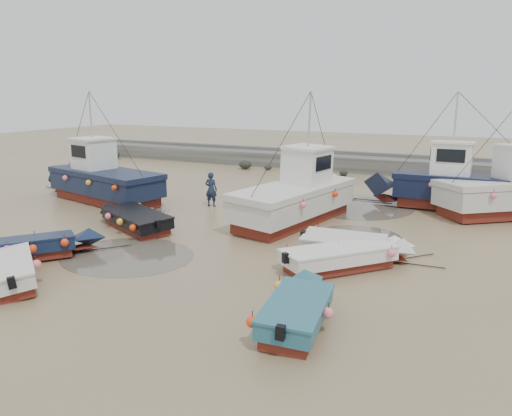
{
  "coord_description": "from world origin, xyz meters",
  "views": [
    {
      "loc": [
        9.41,
        -17.03,
        6.21
      ],
      "look_at": [
        0.42,
        1.55,
        1.4
      ],
      "focal_mm": 35.0,
      "sensor_mm": 36.0,
      "label": 1
    }
  ],
  "objects_px": {
    "cabin_boat_0": "(99,178)",
    "person": "(211,206)",
    "cabin_boat_1": "(301,194)",
    "dinghy_2": "(299,305)",
    "cabin_boat_2": "(458,185)",
    "dinghy_0": "(13,265)",
    "dinghy_1": "(33,245)",
    "dinghy_3": "(348,254)",
    "dinghy_4": "(134,217)",
    "dinghy_5": "(353,244)"
  },
  "relations": [
    {
      "from": "dinghy_3",
      "to": "dinghy_5",
      "type": "relative_size",
      "value": 0.99
    },
    {
      "from": "dinghy_0",
      "to": "dinghy_1",
      "type": "height_order",
      "value": "same"
    },
    {
      "from": "dinghy_1",
      "to": "dinghy_4",
      "type": "bearing_deg",
      "value": 122.28
    },
    {
      "from": "dinghy_0",
      "to": "cabin_boat_2",
      "type": "relative_size",
      "value": 0.46
    },
    {
      "from": "cabin_boat_0",
      "to": "person",
      "type": "height_order",
      "value": "cabin_boat_0"
    },
    {
      "from": "dinghy_1",
      "to": "cabin_boat_1",
      "type": "bearing_deg",
      "value": 92.9
    },
    {
      "from": "dinghy_0",
      "to": "cabin_boat_2",
      "type": "distance_m",
      "value": 21.81
    },
    {
      "from": "dinghy_4",
      "to": "cabin_boat_1",
      "type": "relative_size",
      "value": 0.58
    },
    {
      "from": "dinghy_1",
      "to": "person",
      "type": "xyz_separation_m",
      "value": [
        1.49,
        10.7,
        -0.55
      ]
    },
    {
      "from": "cabin_boat_0",
      "to": "dinghy_4",
      "type": "bearing_deg",
      "value": -110.86
    },
    {
      "from": "dinghy_5",
      "to": "dinghy_1",
      "type": "bearing_deg",
      "value": -67.25
    },
    {
      "from": "cabin_boat_0",
      "to": "person",
      "type": "distance_m",
      "value": 6.94
    },
    {
      "from": "dinghy_3",
      "to": "cabin_boat_1",
      "type": "xyz_separation_m",
      "value": [
        -4.02,
        5.77,
        0.78
      ]
    },
    {
      "from": "dinghy_3",
      "to": "cabin_boat_0",
      "type": "height_order",
      "value": "cabin_boat_0"
    },
    {
      "from": "dinghy_1",
      "to": "cabin_boat_2",
      "type": "distance_m",
      "value": 21.1
    },
    {
      "from": "dinghy_4",
      "to": "cabin_boat_1",
      "type": "bearing_deg",
      "value": -28.53
    },
    {
      "from": "dinghy_0",
      "to": "dinghy_2",
      "type": "height_order",
      "value": "same"
    },
    {
      "from": "dinghy_0",
      "to": "dinghy_2",
      "type": "xyz_separation_m",
      "value": [
        9.81,
        1.16,
        0.01
      ]
    },
    {
      "from": "cabin_boat_0",
      "to": "person",
      "type": "xyz_separation_m",
      "value": [
        6.65,
        1.52,
        -1.31
      ]
    },
    {
      "from": "cabin_boat_0",
      "to": "cabin_boat_1",
      "type": "bearing_deg",
      "value": -72.57
    },
    {
      "from": "dinghy_3",
      "to": "cabin_boat_1",
      "type": "height_order",
      "value": "cabin_boat_1"
    },
    {
      "from": "dinghy_3",
      "to": "dinghy_4",
      "type": "xyz_separation_m",
      "value": [
        -10.53,
        1.06,
        -0.0
      ]
    },
    {
      "from": "dinghy_5",
      "to": "dinghy_0",
      "type": "bearing_deg",
      "value": -56.47
    },
    {
      "from": "dinghy_1",
      "to": "dinghy_4",
      "type": "xyz_separation_m",
      "value": [
        0.55,
        5.21,
        -0.01
      ]
    },
    {
      "from": "dinghy_5",
      "to": "cabin_boat_0",
      "type": "relative_size",
      "value": 0.5
    },
    {
      "from": "dinghy_3",
      "to": "cabin_boat_1",
      "type": "distance_m",
      "value": 7.08
    },
    {
      "from": "dinghy_1",
      "to": "cabin_boat_1",
      "type": "relative_size",
      "value": 0.48
    },
    {
      "from": "cabin_boat_2",
      "to": "person",
      "type": "xyz_separation_m",
      "value": [
        -12.31,
        -5.24,
        -1.31
      ]
    },
    {
      "from": "cabin_boat_1",
      "to": "person",
      "type": "height_order",
      "value": "cabin_boat_1"
    },
    {
      "from": "cabin_boat_0",
      "to": "dinghy_1",
      "type": "bearing_deg",
      "value": -136.71
    },
    {
      "from": "dinghy_1",
      "to": "cabin_boat_1",
      "type": "distance_m",
      "value": 12.2
    },
    {
      "from": "dinghy_2",
      "to": "cabin_boat_2",
      "type": "relative_size",
      "value": 0.5
    },
    {
      "from": "person",
      "to": "dinghy_1",
      "type": "bearing_deg",
      "value": 75.87
    },
    {
      "from": "dinghy_1",
      "to": "cabin_boat_2",
      "type": "relative_size",
      "value": 0.47
    },
    {
      "from": "dinghy_3",
      "to": "dinghy_5",
      "type": "bearing_deg",
      "value": 137.63
    },
    {
      "from": "cabin_boat_1",
      "to": "cabin_boat_2",
      "type": "height_order",
      "value": "same"
    },
    {
      "from": "cabin_boat_1",
      "to": "dinghy_0",
      "type": "bearing_deg",
      "value": -104.95
    },
    {
      "from": "cabin_boat_0",
      "to": "cabin_boat_1",
      "type": "height_order",
      "value": "same"
    },
    {
      "from": "dinghy_2",
      "to": "cabin_boat_2",
      "type": "height_order",
      "value": "cabin_boat_2"
    },
    {
      "from": "dinghy_5",
      "to": "cabin_boat_1",
      "type": "height_order",
      "value": "cabin_boat_1"
    },
    {
      "from": "dinghy_1",
      "to": "person",
      "type": "relative_size",
      "value": 2.7
    },
    {
      "from": "cabin_boat_0",
      "to": "dinghy_3",
      "type": "bearing_deg",
      "value": -93.24
    },
    {
      "from": "dinghy_4",
      "to": "person",
      "type": "xyz_separation_m",
      "value": [
        0.94,
        5.49,
        -0.54
      ]
    },
    {
      "from": "dinghy_1",
      "to": "cabin_boat_1",
      "type": "height_order",
      "value": "cabin_boat_1"
    },
    {
      "from": "dinghy_3",
      "to": "cabin_boat_2",
      "type": "height_order",
      "value": "cabin_boat_2"
    },
    {
      "from": "dinghy_2",
      "to": "dinghy_3",
      "type": "distance_m",
      "value": 4.89
    },
    {
      "from": "dinghy_5",
      "to": "cabin_boat_2",
      "type": "height_order",
      "value": "cabin_boat_2"
    },
    {
      "from": "dinghy_0",
      "to": "person",
      "type": "distance_m",
      "value": 12.61
    },
    {
      "from": "cabin_boat_1",
      "to": "cabin_boat_2",
      "type": "distance_m",
      "value": 9.04
    },
    {
      "from": "dinghy_2",
      "to": "dinghy_1",
      "type": "bearing_deg",
      "value": 168.51
    }
  ]
}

